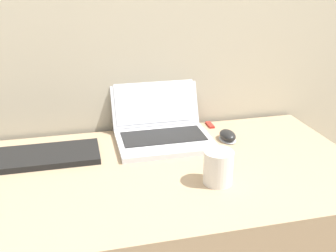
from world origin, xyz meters
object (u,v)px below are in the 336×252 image
at_px(drink_cup, 218,167).
at_px(usb_stick, 210,125).
at_px(external_keyboard, 31,157).
at_px(computer_mouse, 228,136).
at_px(laptop, 161,123).

bearing_deg(drink_cup, usb_stick, 73.66).
bearing_deg(external_keyboard, drink_cup, -27.14).
bearing_deg(computer_mouse, usb_stick, 96.46).
xyz_separation_m(laptop, external_keyboard, (-0.45, -0.09, -0.05)).
relative_size(laptop, usb_stick, 5.86).
bearing_deg(drink_cup, laptop, 103.68).
distance_m(laptop, usb_stick, 0.23).
bearing_deg(computer_mouse, external_keyboard, -179.76).
xyz_separation_m(drink_cup, usb_stick, (0.13, 0.43, -0.05)).
xyz_separation_m(laptop, drink_cup, (0.09, -0.37, -0.00)).
distance_m(laptop, external_keyboard, 0.46).
distance_m(drink_cup, usb_stick, 0.45).
relative_size(external_keyboard, usb_stick, 7.33).
height_order(drink_cup, usb_stick, drink_cup).
xyz_separation_m(laptop, computer_mouse, (0.23, -0.09, -0.04)).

